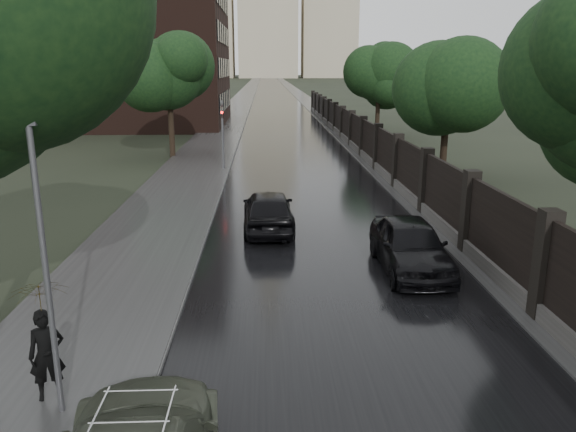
# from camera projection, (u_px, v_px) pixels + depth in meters

# --- Properties ---
(road) EXTENTS (8.00, 420.00, 0.02)m
(road) POSITION_uv_depth(u_px,v_px,m) (270.00, 84.00, 191.80)
(road) COLOR black
(road) RESTS_ON ground
(sidewalk_left) EXTENTS (4.00, 420.00, 0.16)m
(sidewalk_left) POSITION_uv_depth(u_px,v_px,m) (253.00, 84.00, 191.55)
(sidewalk_left) COLOR #2D2D2D
(sidewalk_left) RESTS_ON ground
(verge_right) EXTENTS (3.00, 420.00, 0.08)m
(verge_right) POSITION_uv_depth(u_px,v_px,m) (286.00, 84.00, 192.00)
(verge_right) COLOR #2D2D2D
(verge_right) RESTS_ON ground
(fence_right) EXTENTS (0.45, 75.72, 2.70)m
(fence_right) POSITION_uv_depth(u_px,v_px,m) (358.00, 138.00, 39.21)
(fence_right) COLOR #383533
(fence_right) RESTS_ON ground
(tree_left_far) EXTENTS (4.25, 4.25, 7.39)m
(tree_left_far) POSITION_uv_depth(u_px,v_px,m) (169.00, 76.00, 35.68)
(tree_left_far) COLOR black
(tree_left_far) RESTS_ON ground
(tree_right_b) EXTENTS (4.08, 4.08, 7.01)m
(tree_right_b) POSITION_uv_depth(u_px,v_px,m) (448.00, 84.00, 28.64)
(tree_right_b) COLOR black
(tree_right_b) RESTS_ON ground
(tree_right_c) EXTENTS (4.08, 4.08, 7.01)m
(tree_right_c) POSITION_uv_depth(u_px,v_px,m) (379.00, 78.00, 46.01)
(tree_right_c) COLOR black
(tree_right_c) RESTS_ON ground
(lamp_post) EXTENTS (0.25, 0.12, 5.11)m
(lamp_post) POSITION_uv_depth(u_px,v_px,m) (46.00, 272.00, 8.93)
(lamp_post) COLOR #59595E
(lamp_post) RESTS_ON ground
(traffic_light) EXTENTS (0.16, 0.32, 4.00)m
(traffic_light) POSITION_uv_depth(u_px,v_px,m) (223.00, 129.00, 31.73)
(traffic_light) COLOR #59595E
(traffic_light) RESTS_ON ground
(brick_building) EXTENTS (24.00, 18.00, 20.00)m
(brick_building) POSITION_uv_depth(u_px,v_px,m) (101.00, 23.00, 55.30)
(brick_building) COLOR black
(brick_building) RESTS_ON ground
(stalinist_tower) EXTENTS (92.00, 30.00, 159.00)m
(stalinist_tower) POSITION_uv_depth(u_px,v_px,m) (268.00, 1.00, 288.08)
(stalinist_tower) COLOR tan
(stalinist_tower) RESTS_ON ground
(hatchback_left) EXTENTS (1.93, 4.56, 1.54)m
(hatchback_left) POSITION_uv_depth(u_px,v_px,m) (268.00, 210.00, 20.47)
(hatchback_left) COLOR black
(hatchback_left) RESTS_ON ground
(car_right_near) EXTENTS (1.86, 4.57, 1.56)m
(car_right_near) POSITION_uv_depth(u_px,v_px,m) (410.00, 245.00, 16.41)
(car_right_near) COLOR black
(car_right_near) RESTS_ON ground
(pedestrian_umbrella) EXTENTS (1.23, 1.24, 2.59)m
(pedestrian_umbrella) POSITION_uv_depth(u_px,v_px,m) (41.00, 307.00, 9.52)
(pedestrian_umbrella) COLOR black
(pedestrian_umbrella) RESTS_ON sidewalk_left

